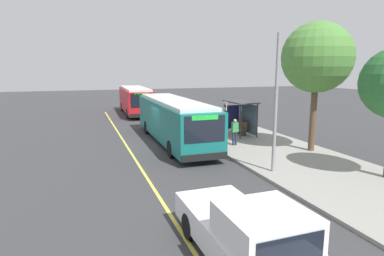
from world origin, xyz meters
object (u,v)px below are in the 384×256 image
(route_sign_post, at_px, (225,117))
(transit_bus_second, at_px, (135,100))
(pickup_truck, at_px, (248,236))
(pedestrian_commuter, at_px, (235,130))
(transit_bus_main, at_px, (173,119))
(waiting_bench, at_px, (240,128))

(route_sign_post, bearing_deg, transit_bus_second, -170.63)
(pickup_truck, relative_size, pedestrian_commuter, 3.21)
(transit_bus_main, relative_size, pedestrian_commuter, 7.19)
(transit_bus_second, relative_size, pedestrian_commuter, 6.19)
(waiting_bench, relative_size, pedestrian_commuter, 0.95)
(waiting_bench, xyz_separation_m, route_sign_post, (2.77, -2.52, 1.32))
(pickup_truck, bearing_deg, transit_bus_main, 171.43)
(waiting_bench, height_order, route_sign_post, route_sign_post)
(pickup_truck, relative_size, waiting_bench, 3.39)
(waiting_bench, bearing_deg, pedestrian_commuter, -32.56)
(transit_bus_main, height_order, transit_bus_second, same)
(transit_bus_main, xyz_separation_m, pedestrian_commuter, (2.69, 3.28, -0.50))
(transit_bus_second, relative_size, waiting_bench, 6.53)
(pickup_truck, xyz_separation_m, waiting_bench, (-14.79, 7.45, -0.22))
(transit_bus_second, relative_size, route_sign_post, 3.73)
(transit_bus_second, height_order, waiting_bench, transit_bus_second)
(transit_bus_second, bearing_deg, transit_bus_main, 0.38)
(route_sign_post, bearing_deg, waiting_bench, 137.71)
(transit_bus_main, relative_size, pickup_truck, 2.24)
(transit_bus_main, xyz_separation_m, transit_bus_second, (-15.13, -0.10, -0.00))
(waiting_bench, distance_m, route_sign_post, 3.97)
(pickup_truck, height_order, route_sign_post, route_sign_post)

